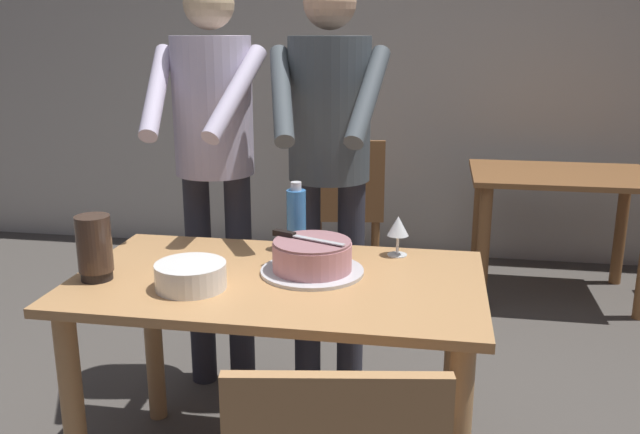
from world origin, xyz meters
TOP-DOWN VIEW (x-y plane):
  - back_wall at (0.00, 2.66)m, footprint 10.00×0.12m
  - main_dining_table at (0.00, 0.00)m, footprint 1.32×0.76m
  - cake_on_platter at (0.10, 0.06)m, footprint 0.34×0.34m
  - cake_knife at (0.04, 0.09)m, footprint 0.26×0.12m
  - plate_stack at (-0.24, -0.14)m, footprint 0.22×0.22m
  - wine_glass_near at (0.37, 0.29)m, footprint 0.08×0.08m
  - water_bottle at (-0.00, 0.30)m, footprint 0.07×0.07m
  - hurricane_lamp at (-0.57, -0.12)m, footprint 0.11×0.11m
  - person_cutting_cake at (0.07, 0.59)m, footprint 0.47×0.56m
  - person_standing_beside at (-0.41, 0.62)m, footprint 0.47×0.56m
  - background_table at (1.19, 1.96)m, footprint 1.00×0.70m
  - background_chair_0 at (-0.04, 2.02)m, footprint 0.50×0.50m

SIDE VIEW (x-z plane):
  - background_chair_0 at x=-0.04m, z-range 0.04..0.94m
  - background_table at x=1.19m, z-range 0.21..0.95m
  - main_dining_table at x=0.00m, z-range 0.24..0.99m
  - plate_stack at x=-0.24m, z-range 0.75..0.83m
  - cake_on_platter at x=0.10m, z-range 0.75..0.86m
  - wine_glass_near at x=0.37m, z-range 0.78..0.92m
  - hurricane_lamp at x=-0.57m, z-range 0.75..0.96m
  - water_bottle at x=0.00m, z-range 0.74..0.99m
  - cake_knife at x=0.04m, z-range 0.86..0.88m
  - person_cutting_cake at x=0.07m, z-range 0.22..1.94m
  - person_standing_beside at x=-0.41m, z-range 0.22..1.94m
  - back_wall at x=0.00m, z-range 0.00..2.70m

